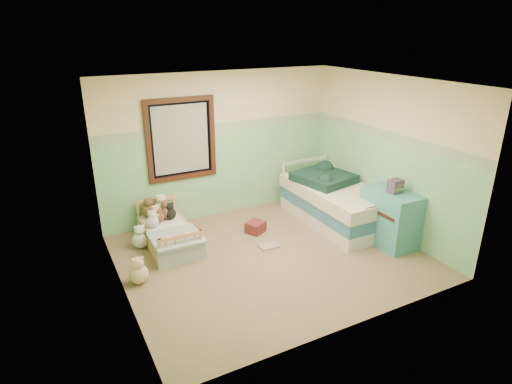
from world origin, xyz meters
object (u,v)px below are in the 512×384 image
twin_bed_frame (334,216)px  dresser (390,218)px  plush_floor_tan (139,274)px  red_pillow (256,227)px  toddler_bed_frame (169,239)px  floor_book (268,246)px  plush_floor_cream (140,240)px

twin_bed_frame → dresser: size_ratio=2.32×
plush_floor_tan → red_pillow: (2.05, 0.62, -0.04)m
toddler_bed_frame → plush_floor_tan: bearing=-127.6°
dresser → toddler_bed_frame: bearing=153.4°
red_pillow → floor_book: (-0.06, -0.54, -0.08)m
plush_floor_tan → twin_bed_frame: size_ratio=0.13×
twin_bed_frame → dresser: 1.08m
plush_floor_tan → floor_book: 2.00m
plush_floor_cream → red_pillow: bearing=-11.1°
twin_bed_frame → floor_book: bearing=-170.0°
floor_book → red_pillow: bearing=86.0°
toddler_bed_frame → floor_book: (1.33, -0.79, -0.07)m
dresser → twin_bed_frame: bearing=105.3°
twin_bed_frame → red_pillow: (-1.39, 0.28, -0.02)m
plush_floor_cream → plush_floor_tan: (-0.25, -0.97, 0.00)m
plush_floor_cream → floor_book: size_ratio=0.88×
plush_floor_cream → dresser: bearing=-25.2°
dresser → red_pillow: bearing=142.4°
plush_floor_cream → twin_bed_frame: 3.25m
toddler_bed_frame → twin_bed_frame: 2.82m
toddler_bed_frame → red_pillow: (1.39, -0.25, 0.01)m
plush_floor_tan → toddler_bed_frame: bearing=52.4°
twin_bed_frame → floor_book: (-1.45, -0.25, -0.10)m
twin_bed_frame → toddler_bed_frame: bearing=169.1°
toddler_bed_frame → plush_floor_cream: bearing=166.2°
red_pillow → dresser: bearing=-37.6°
plush_floor_cream → floor_book: 1.96m
toddler_bed_frame → twin_bed_frame: (2.77, -0.53, 0.03)m
toddler_bed_frame → plush_floor_cream: 0.43m
dresser → plush_floor_tan: bearing=169.9°
twin_bed_frame → red_pillow: 1.42m
plush_floor_cream → plush_floor_tan: 1.00m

